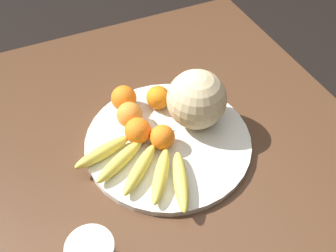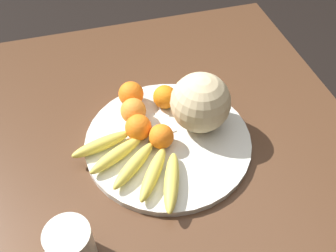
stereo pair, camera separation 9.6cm
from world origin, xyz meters
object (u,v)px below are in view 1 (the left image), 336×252
at_px(orange_mid_center, 138,131).
at_px(orange_back_right, 124,98).
at_px(orange_front_left, 129,115).
at_px(orange_back_left, 162,137).
at_px(fruit_bowl, 168,141).
at_px(kitchen_table, 168,190).
at_px(banana_bunch, 142,167).
at_px(melon, 197,99).
at_px(produce_tag, 162,122).
at_px(orange_front_right, 158,98).

height_order(orange_mid_center, orange_back_right, orange_back_right).
relative_size(orange_front_left, orange_back_left, 1.08).
bearing_deg(fruit_bowl, orange_front_left, -143.04).
xyz_separation_m(kitchen_table, banana_bunch, (-0.00, -0.07, 0.14)).
bearing_deg(melon, produce_tag, -109.81).
distance_m(melon, orange_mid_center, 0.17).
bearing_deg(orange_front_right, orange_front_left, -72.29).
bearing_deg(kitchen_table, fruit_bowl, 155.99).
distance_m(orange_mid_center, orange_back_right, 0.12).
height_order(melon, produce_tag, melon).
relative_size(fruit_bowl, orange_front_left, 6.30).
relative_size(orange_mid_center, produce_tag, 0.76).
xyz_separation_m(banana_bunch, produce_tag, (-0.13, 0.11, -0.02)).
relative_size(kitchen_table, orange_front_left, 19.15).
height_order(fruit_bowl, orange_back_right, orange_back_right).
relative_size(orange_front_left, produce_tag, 0.76).
relative_size(banana_bunch, produce_tag, 3.09).
distance_m(banana_bunch, orange_back_left, 0.09).
relative_size(orange_front_left, orange_mid_center, 1.00).
relative_size(melon, orange_front_left, 2.28).
bearing_deg(produce_tag, banana_bunch, -43.53).
relative_size(orange_mid_center, orange_back_left, 1.07).
distance_m(banana_bunch, orange_front_right, 0.22).
bearing_deg(banana_bunch, produce_tag, -171.72).
height_order(fruit_bowl, banana_bunch, banana_bunch).
height_order(melon, orange_mid_center, melon).
bearing_deg(melon, orange_mid_center, -89.77).
bearing_deg(orange_back_left, produce_tag, 158.17).
height_order(fruit_bowl, orange_front_right, orange_front_right).
bearing_deg(kitchen_table, orange_back_left, 169.83).
height_order(orange_mid_center, produce_tag, orange_mid_center).
bearing_deg(orange_front_right, kitchen_table, -16.45).
distance_m(banana_bunch, orange_mid_center, 0.10).
bearing_deg(orange_mid_center, produce_tag, 111.86).
bearing_deg(kitchen_table, orange_front_right, 163.55).
xyz_separation_m(kitchen_table, fruit_bowl, (-0.07, 0.03, 0.11)).
bearing_deg(fruit_bowl, melon, 108.15).
bearing_deg(fruit_bowl, banana_bunch, -55.18).
distance_m(orange_front_right, orange_back_left, 0.14).
height_order(fruit_bowl, produce_tag, produce_tag).
relative_size(fruit_bowl, orange_back_left, 6.79).
xyz_separation_m(orange_mid_center, produce_tag, (-0.03, 0.08, -0.03)).
bearing_deg(orange_mid_center, banana_bunch, -15.91).
height_order(banana_bunch, orange_back_left, orange_back_left).
relative_size(melon, orange_back_right, 2.23).
height_order(orange_front_right, orange_back_left, orange_front_right).
distance_m(kitchen_table, banana_bunch, 0.15).
distance_m(kitchen_table, orange_front_right, 0.25).
xyz_separation_m(banana_bunch, orange_back_right, (-0.22, 0.04, 0.02)).
height_order(orange_front_left, orange_mid_center, same).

